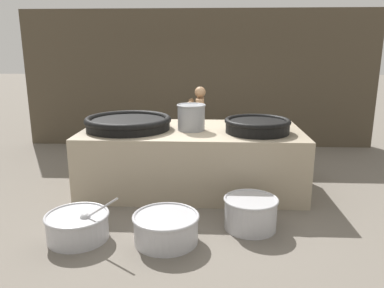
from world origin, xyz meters
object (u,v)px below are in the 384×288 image
at_px(stock_pot, 191,117).
at_px(prep_bowl_extra, 251,212).
at_px(giant_wok_far, 257,125).
at_px(prep_bowl_vegetables, 78,225).
at_px(cook, 200,123).
at_px(giant_wok_near, 128,122).
at_px(prep_bowl_meat, 166,227).

distance_m(stock_pot, prep_bowl_extra, 1.92).
relative_size(giant_wok_far, stock_pot, 2.21).
height_order(stock_pot, prep_bowl_extra, stock_pot).
xyz_separation_m(stock_pot, prep_bowl_vegetables, (-1.32, -1.79, -1.06)).
height_order(giant_wok_far, prep_bowl_vegetables, giant_wok_far).
relative_size(cook, prep_bowl_extra, 2.22).
distance_m(giant_wok_near, prep_bowl_vegetables, 2.08).
bearing_deg(prep_bowl_vegetables, giant_wok_far, 34.95).
relative_size(giant_wok_near, prep_bowl_vegetables, 1.44).
bearing_deg(giant_wok_far, prep_bowl_meat, -127.15).
distance_m(giant_wok_far, cook, 1.90).
bearing_deg(giant_wok_far, prep_bowl_extra, -98.97).
bearing_deg(giant_wok_far, stock_pot, 172.91).
bearing_deg(stock_pot, prep_bowl_vegetables, -126.43).
height_order(cook, prep_bowl_meat, cook).
xyz_separation_m(stock_pot, prep_bowl_meat, (-0.22, -1.81, -1.05)).
bearing_deg(cook, prep_bowl_extra, 105.72).
bearing_deg(prep_bowl_meat, stock_pot, 83.20).
relative_size(giant_wok_near, prep_bowl_extra, 1.98).
relative_size(giant_wok_near, prep_bowl_meat, 1.73).
bearing_deg(prep_bowl_meat, giant_wok_near, 114.24).
height_order(giant_wok_near, giant_wok_far, giant_wok_far).
distance_m(giant_wok_far, prep_bowl_meat, 2.31).
bearing_deg(stock_pot, prep_bowl_extra, -58.36).
relative_size(prep_bowl_vegetables, prep_bowl_meat, 1.20).
distance_m(cook, prep_bowl_meat, 3.37).
bearing_deg(giant_wok_near, stock_pot, -1.68).
bearing_deg(cook, stock_pot, 87.27).
bearing_deg(cook, prep_bowl_vegetables, 67.42).
bearing_deg(cook, giant_wok_far, 121.67).
relative_size(prep_bowl_meat, prep_bowl_extra, 1.15).
relative_size(giant_wok_near, stock_pot, 3.02).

